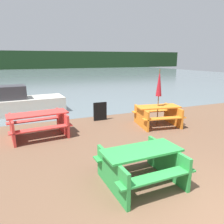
% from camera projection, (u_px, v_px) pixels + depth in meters
% --- Properties ---
extents(water, '(60.00, 50.00, 0.00)m').
position_uv_depth(water, '(40.00, 75.00, 31.91)').
color(water, slate).
rests_on(water, ground_plane).
extents(far_treeline, '(80.00, 1.60, 4.00)m').
position_uv_depth(far_treeline, '(32.00, 60.00, 49.33)').
color(far_treeline, '#193319').
rests_on(far_treeline, water).
extents(picnic_table_green, '(1.62, 1.42, 0.74)m').
position_uv_depth(picnic_table_green, '(141.00, 163.00, 4.42)').
color(picnic_table_green, green).
rests_on(picnic_table_green, ground_plane).
extents(picnic_table_orange, '(1.79, 1.62, 0.75)m').
position_uv_depth(picnic_table_orange, '(158.00, 114.00, 8.25)').
color(picnic_table_orange, orange).
rests_on(picnic_table_orange, ground_plane).
extents(picnic_table_red, '(2.00, 1.55, 0.78)m').
position_uv_depth(picnic_table_red, '(38.00, 122.00, 7.10)').
color(picnic_table_red, red).
rests_on(picnic_table_red, ground_plane).
extents(umbrella_crimson, '(0.22, 0.22, 2.11)m').
position_uv_depth(umbrella_crimson, '(159.00, 84.00, 7.97)').
color(umbrella_crimson, brown).
rests_on(umbrella_crimson, ground_plane).
extents(boat, '(3.71, 1.64, 1.30)m').
position_uv_depth(boat, '(20.00, 103.00, 10.06)').
color(boat, beige).
rests_on(boat, water).
extents(signboard, '(0.55, 0.08, 0.75)m').
position_uv_depth(signboard, '(100.00, 111.00, 8.94)').
color(signboard, black).
rests_on(signboard, ground_plane).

